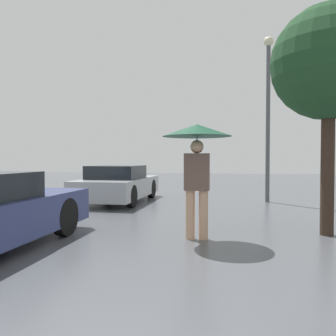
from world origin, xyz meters
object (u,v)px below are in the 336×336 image
pedestrian (197,146)px  parked_car_farthest (118,184)px  street_lamp (268,103)px  tree (329,64)px

pedestrian → parked_car_farthest: (-2.97, 4.41, -1.04)m
parked_car_farthest → street_lamp: bearing=9.4°
pedestrian → parked_car_farthest: bearing=123.9°
street_lamp → pedestrian: bearing=-108.3°
parked_car_farthest → pedestrian: bearing=-56.1°
street_lamp → tree: bearing=-82.8°
pedestrian → parked_car_farthest: 5.42m
parked_car_farthest → street_lamp: street_lamp is taller
parked_car_farthest → tree: tree is taller
pedestrian → tree: tree is taller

